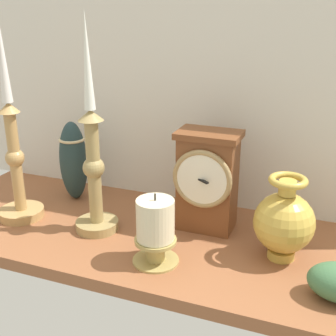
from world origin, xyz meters
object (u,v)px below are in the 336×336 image
object	(u,v)px
brass_vase_bulbous	(284,221)
tall_ceramic_vase	(73,160)
pillar_candle_front	(155,229)
candlestick_tall_left	(94,165)
candlestick_tall_center	(15,157)
mantel_clock	(207,180)

from	to	relation	value
brass_vase_bulbous	tall_ceramic_vase	bearing A→B (deg)	169.55
pillar_candle_front	tall_ceramic_vase	world-z (taller)	tall_ceramic_vase
brass_vase_bulbous	tall_ceramic_vase	size ratio (longest dim) A/B	0.85
candlestick_tall_left	candlestick_tall_center	distance (cm)	17.53
pillar_candle_front	tall_ceramic_vase	distance (cm)	33.01
candlestick_tall_center	tall_ceramic_vase	size ratio (longest dim) A/B	2.39
pillar_candle_front	candlestick_tall_left	bearing A→B (deg)	156.45
candlestick_tall_left	pillar_candle_front	bearing A→B (deg)	-23.55
mantel_clock	candlestick_tall_center	bearing A→B (deg)	-165.97
mantel_clock	candlestick_tall_center	xyz separation A→B (cm)	(-37.41, -9.35, 2.94)
mantel_clock	tall_ceramic_vase	world-z (taller)	mantel_clock
candlestick_tall_center	pillar_candle_front	world-z (taller)	candlestick_tall_center
mantel_clock	pillar_candle_front	bearing A→B (deg)	-106.56
pillar_candle_front	tall_ceramic_vase	size ratio (longest dim) A/B	0.71
pillar_candle_front	tall_ceramic_vase	bearing A→B (deg)	146.56
pillar_candle_front	brass_vase_bulbous	bearing A→B (deg)	24.90
brass_vase_bulbous	pillar_candle_front	size ratio (longest dim) A/B	1.19
candlestick_tall_center	brass_vase_bulbous	world-z (taller)	candlestick_tall_center
mantel_clock	pillar_candle_front	distance (cm)	16.25
candlestick_tall_left	pillar_candle_front	size ratio (longest dim) A/B	3.22
tall_ceramic_vase	pillar_candle_front	bearing A→B (deg)	-33.44
mantel_clock	tall_ceramic_vase	bearing A→B (deg)	174.62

